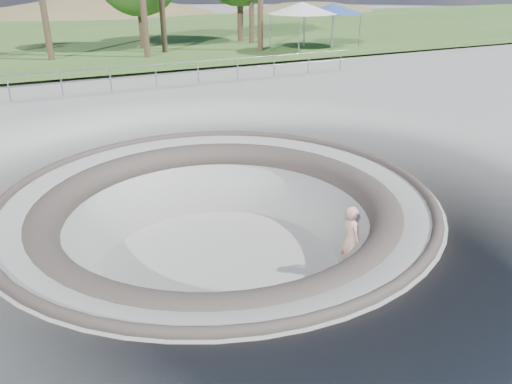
{
  "coord_description": "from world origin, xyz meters",
  "views": [
    {
      "loc": [
        -4.01,
        -10.12,
        4.8
      ],
      "look_at": [
        1.01,
        -0.04,
        -0.1
      ],
      "focal_mm": 35.0,
      "sensor_mm": 36.0,
      "label": 1
    }
  ],
  "objects": [
    {
      "name": "distant_hills",
      "position": [
        3.78,
        57.17,
        -7.02
      ],
      "size": [
        103.2,
        45.0,
        28.6
      ],
      "color": "brown",
      "rests_on": "ground"
    },
    {
      "name": "canopy_blue",
      "position": [
        16.54,
        19.5,
        2.74
      ],
      "size": [
        5.49,
        5.49,
        2.81
      ],
      "color": "gray",
      "rests_on": "ground"
    },
    {
      "name": "skater",
      "position": [
        2.63,
        -1.82,
        -0.96
      ],
      "size": [
        0.44,
        0.65,
        1.72
      ],
      "primitive_type": "imported",
      "rotation": [
        0.0,
        0.0,
        1.52
      ],
      "color": "#DEA890",
      "rests_on": "skateboard"
    },
    {
      "name": "canopy_white",
      "position": [
        13.25,
        18.12,
        2.92
      ],
      "size": [
        5.88,
        5.88,
        3.01
      ],
      "color": "gray",
      "rests_on": "ground"
    },
    {
      "name": "grass_strip",
      "position": [
        0.0,
        34.0,
        0.22
      ],
      "size": [
        180.0,
        36.0,
        0.12
      ],
      "color": "#396227",
      "rests_on": "ground"
    },
    {
      "name": "skate_bowl",
      "position": [
        0.0,
        0.0,
        -1.83
      ],
      "size": [
        14.0,
        14.0,
        4.1
      ],
      "color": "gray",
      "rests_on": "ground"
    },
    {
      "name": "safety_railing",
      "position": [
        0.0,
        12.0,
        0.69
      ],
      "size": [
        25.0,
        0.06,
        1.03
      ],
      "color": "gray",
      "rests_on": "ground"
    },
    {
      "name": "ground",
      "position": [
        0.0,
        0.0,
        0.0
      ],
      "size": [
        180.0,
        180.0,
        0.0
      ],
      "primitive_type": "plane",
      "color": "gray",
      "rests_on": "ground"
    },
    {
      "name": "skateboard",
      "position": [
        2.63,
        -1.82,
        -1.84
      ],
      "size": [
        0.8,
        0.43,
        0.08
      ],
      "color": "olive",
      "rests_on": "ground"
    }
  ]
}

